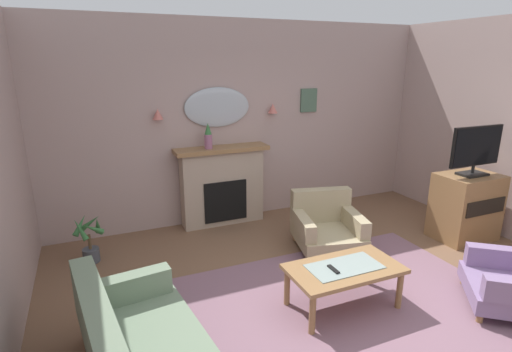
# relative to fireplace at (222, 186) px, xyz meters

# --- Properties ---
(floor) EXTENTS (6.86, 6.80, 0.10)m
(floor) POSITION_rel_fireplace_xyz_m (0.47, -2.73, -0.62)
(floor) COLOR brown
(floor) RESTS_ON ground
(wall_back) EXTENTS (6.86, 0.10, 2.92)m
(wall_back) POSITION_rel_fireplace_xyz_m (0.47, 0.22, 0.89)
(wall_back) COLOR #B29993
(wall_back) RESTS_ON ground
(patterned_rug) EXTENTS (3.20, 2.40, 0.01)m
(patterned_rug) POSITION_rel_fireplace_xyz_m (0.47, -2.53, -0.56)
(patterned_rug) COLOR #7F5B6B
(patterned_rug) RESTS_ON ground
(fireplace) EXTENTS (1.36, 0.36, 1.16)m
(fireplace) POSITION_rel_fireplace_xyz_m (0.00, 0.00, 0.00)
(fireplace) COLOR tan
(fireplace) RESTS_ON ground
(mantel_vase_left) EXTENTS (0.11, 0.11, 0.36)m
(mantel_vase_left) POSITION_rel_fireplace_xyz_m (-0.20, -0.03, 0.76)
(mantel_vase_left) COLOR #9E6084
(mantel_vase_left) RESTS_ON fireplace
(wall_mirror) EXTENTS (0.96, 0.06, 0.56)m
(wall_mirror) POSITION_rel_fireplace_xyz_m (0.00, 0.14, 1.14)
(wall_mirror) COLOR #B2BCC6
(wall_sconce_left) EXTENTS (0.14, 0.14, 0.14)m
(wall_sconce_left) POSITION_rel_fireplace_xyz_m (-0.85, 0.09, 1.09)
(wall_sconce_left) COLOR #D17066
(wall_sconce_right) EXTENTS (0.14, 0.14, 0.14)m
(wall_sconce_right) POSITION_rel_fireplace_xyz_m (0.85, 0.09, 1.09)
(wall_sconce_right) COLOR #D17066
(framed_picture) EXTENTS (0.28, 0.03, 0.36)m
(framed_picture) POSITION_rel_fireplace_xyz_m (1.50, 0.15, 1.18)
(framed_picture) COLOR #4C6B56
(coffee_table) EXTENTS (1.10, 0.60, 0.45)m
(coffee_table) POSITION_rel_fireplace_xyz_m (0.39, -2.50, -0.19)
(coffee_table) COLOR olive
(coffee_table) RESTS_ON ground
(tv_remote) EXTENTS (0.04, 0.16, 0.02)m
(tv_remote) POSITION_rel_fireplace_xyz_m (0.25, -2.52, -0.12)
(tv_remote) COLOR black
(tv_remote) RESTS_ON coffee_table
(armchair_beside_couch) EXTENTS (0.97, 0.99, 0.71)m
(armchair_beside_couch) POSITION_rel_fireplace_xyz_m (0.97, -1.29, -0.27)
(armchair_beside_couch) COLOR tan
(armchair_beside_couch) RESTS_ON ground
(tv_cabinet) EXTENTS (0.80, 0.57, 0.90)m
(tv_cabinet) POSITION_rel_fireplace_xyz_m (2.85, -1.80, -0.12)
(tv_cabinet) COLOR olive
(tv_cabinet) RESTS_ON ground
(tv_flatscreen) EXTENTS (0.84, 0.24, 0.65)m
(tv_flatscreen) POSITION_rel_fireplace_xyz_m (2.85, -1.82, 0.68)
(tv_flatscreen) COLOR black
(tv_flatscreen) RESTS_ON tv_cabinet
(potted_plant_small_fern) EXTENTS (0.38, 0.38, 0.59)m
(potted_plant_small_fern) POSITION_rel_fireplace_xyz_m (-1.86, -0.53, -0.29)
(potted_plant_small_fern) COLOR #474C56
(potted_plant_small_fern) RESTS_ON ground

